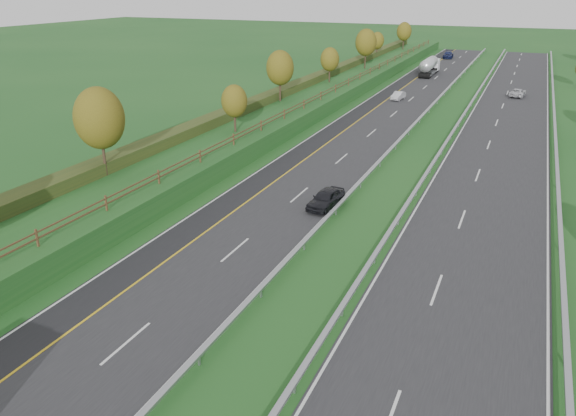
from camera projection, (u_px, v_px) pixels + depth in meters
name	position (u px, v px, depth m)	size (l,w,h in m)	color
ground	(419.00, 147.00, 64.37)	(400.00, 400.00, 0.00)	#1A4B1B
near_carriageway	(364.00, 130.00, 71.56)	(10.50, 200.00, 0.04)	#232326
far_carriageway	(501.00, 144.00, 65.52)	(10.50, 200.00, 0.04)	#232326
hard_shoulder	(336.00, 128.00, 72.93)	(3.00, 200.00, 0.04)	black
lane_markings	(414.00, 135.00, 69.10)	(26.75, 200.00, 0.01)	silver
embankment_left	(272.00, 114.00, 75.95)	(12.00, 200.00, 2.00)	#1A4B1B
hedge_left	(258.00, 101.00, 76.10)	(2.20, 180.00, 1.10)	#2B3D18
fence_left	(301.00, 105.00, 73.31)	(0.12, 189.06, 1.20)	#422B19
median_barrier_near	(409.00, 130.00, 69.25)	(0.32, 200.00, 0.71)	#94979D
median_barrier_far	(451.00, 134.00, 67.38)	(0.32, 200.00, 0.71)	#94979D
outer_barrier_far	(556.00, 144.00, 63.17)	(0.32, 200.00, 0.71)	#94979D
trees_left	(263.00, 78.00, 70.94)	(6.64, 164.30, 7.66)	#2D2116
road_tanker	(430.00, 66.00, 113.75)	(2.40, 11.22, 3.46)	silver
car_dark_near	(326.00, 198.00, 46.76)	(1.84, 4.57, 1.56)	black
car_silver_mid	(398.00, 96.00, 89.98)	(1.35, 3.87, 1.27)	#B3B3B8
car_small_far	(448.00, 55.00, 139.23)	(2.23, 5.49, 1.59)	#151D43
car_oncoming	(518.00, 93.00, 92.28)	(2.19, 4.74, 1.32)	silver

